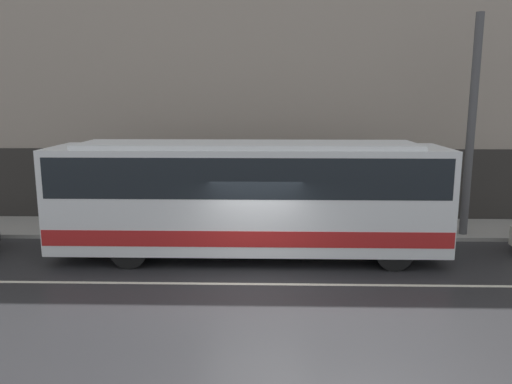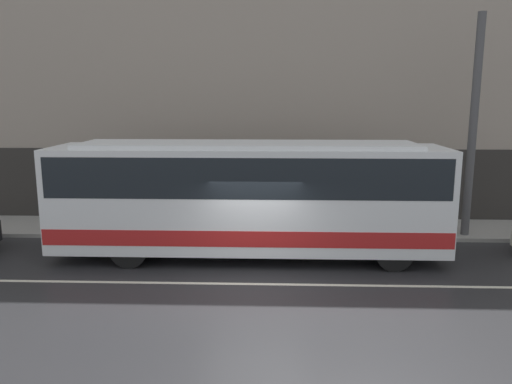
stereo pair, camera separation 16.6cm
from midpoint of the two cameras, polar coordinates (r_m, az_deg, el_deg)
ground_plane at (r=13.01m, az=0.12°, el=-10.49°), size 60.00×60.00×0.00m
sidewalk at (r=18.07m, az=0.70°, el=-4.13°), size 60.00×2.69×0.13m
building_facade at (r=19.01m, az=0.85°, el=15.24°), size 60.00×0.35×12.81m
lane_stripe at (r=13.01m, az=0.12°, el=-10.47°), size 54.00×0.14×0.01m
transit_bus at (r=14.65m, az=-0.59°, el=-0.17°), size 11.39×2.52×3.43m
utility_pole_near at (r=17.90m, az=23.80°, el=6.76°), size 0.27×0.27×7.23m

